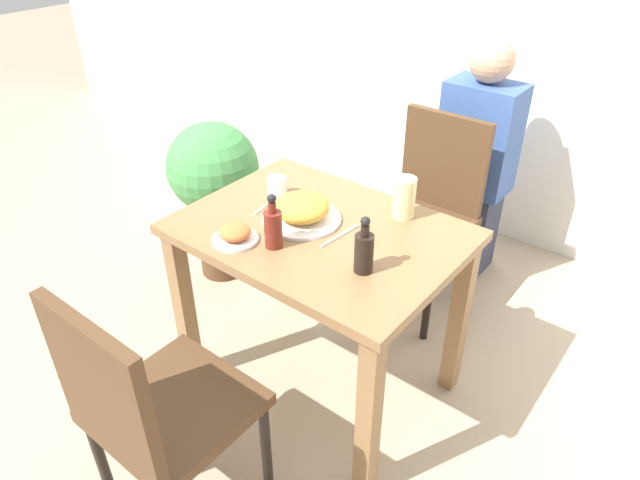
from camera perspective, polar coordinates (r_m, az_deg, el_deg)
The scene contains 14 objects.
ground_plane at distance 2.42m, azimuth 0.00°, elevation -13.65°, with size 16.00×16.00×0.00m, color tan.
dining_table at distance 2.02m, azimuth 0.00°, elevation -1.79°, with size 0.95×0.70×0.73m.
chair_near at distance 1.72m, azimuth -16.69°, elevation -15.76°, with size 0.42×0.42×0.90m.
chair_far at distance 2.60m, azimuth 10.74°, elevation 3.51°, with size 0.42×0.42×0.90m.
food_plate at distance 1.97m, azimuth -1.92°, elevation 3.01°, with size 0.28×0.28×0.09m.
side_plate at distance 1.89m, azimuth -8.50°, elevation 0.56°, with size 0.15×0.15×0.06m.
drink_cup at distance 2.14m, azimuth -4.31°, elevation 5.31°, with size 0.07×0.07×0.07m.
juice_glass at distance 2.00m, azimuth 8.42°, elevation 4.20°, with size 0.08×0.08×0.15m.
sauce_bottle at distance 1.83m, azimuth -4.71°, elevation 1.33°, with size 0.06×0.06×0.19m.
condiment_bottle at distance 1.71m, azimuth 4.42°, elevation -1.07°, with size 0.06×0.06×0.19m.
fork_utensil at distance 2.09m, azimuth -5.43°, elevation 3.47°, with size 0.03×0.16×0.00m.
spoon_utensil at distance 1.91m, azimuth 1.98°, elevation 0.40°, with size 0.03×0.19×0.00m.
potted_plant_left at distance 2.77m, azimuth -10.54°, elevation 5.98°, with size 0.43×0.43×0.81m.
person_figure at distance 2.86m, azimuth 15.26°, elevation 7.45°, with size 0.34×0.22×1.17m.
Camera 1 is at (1.03, -1.30, 1.76)m, focal length 32.00 mm.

